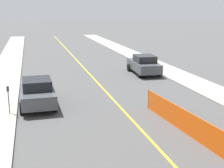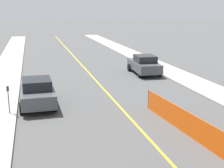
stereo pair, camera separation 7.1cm
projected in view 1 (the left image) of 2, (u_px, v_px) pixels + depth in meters
lane_stripe at (92, 76)px, 25.27m from camera, size 0.12×73.48×0.01m
sidewalk_left at (3, 80)px, 23.58m from camera, size 2.47×73.48×0.12m
sidewalk_right at (169, 71)px, 26.94m from camera, size 2.47×73.48×0.12m
safety_mesh_fence at (181, 119)px, 14.05m from camera, size 0.60×6.76×1.05m
parked_car_curb_near at (37, 92)px, 17.53m from camera, size 1.94×4.33×1.59m
parked_car_curb_mid at (144, 64)px, 25.95m from camera, size 2.03×4.39×1.59m
parking_meter_near_curb at (8, 94)px, 15.80m from camera, size 0.12×0.11×1.46m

